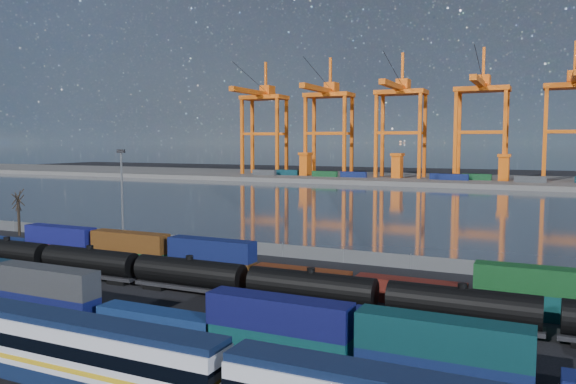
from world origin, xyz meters
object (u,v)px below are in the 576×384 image
at_px(passenger_train, 73,352).
at_px(tanker_string, 247,281).
at_px(bare_tree, 19,212).
at_px(gantry_cranes, 440,101).

relative_size(passenger_train, tanker_string, 0.63).
relative_size(tanker_string, bare_tree, 13.70).
bearing_deg(passenger_train, gantry_cranes, 93.60).
relative_size(tanker_string, gantry_cranes, 0.62).
relative_size(passenger_train, gantry_cranes, 0.39).
bearing_deg(bare_tree, tanker_string, -18.52).
distance_m(tanker_string, gantry_cranes, 202.45).
distance_m(bare_tree, gantry_cranes, 187.27).
relative_size(bare_tree, gantry_cranes, 0.05).
bearing_deg(gantry_cranes, passenger_train, -86.40).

